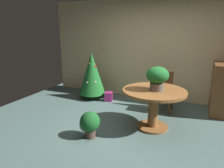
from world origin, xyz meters
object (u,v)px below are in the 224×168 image
(round_dining_table, at_px, (154,100))
(potted_plant, at_px, (90,123))
(flower_vase, at_px, (157,77))
(wooden_chair_far, at_px, (163,88))
(holiday_tree, at_px, (92,73))
(wooden_cabinet, at_px, (224,89))
(gift_box_purple, at_px, (109,97))

(round_dining_table, relative_size, potted_plant, 2.47)
(flower_vase, xyz_separation_m, wooden_chair_far, (-0.04, 1.02, -0.49))
(round_dining_table, distance_m, wooden_chair_far, 1.02)
(round_dining_table, bearing_deg, wooden_chair_far, 90.00)
(holiday_tree, xyz_separation_m, wooden_cabinet, (3.16, 0.18, -0.13))
(round_dining_table, bearing_deg, potted_plant, -138.96)
(holiday_tree, bearing_deg, wooden_chair_far, -2.53)
(wooden_chair_far, height_order, gift_box_purple, wooden_chair_far)
(round_dining_table, relative_size, wooden_chair_far, 1.28)
(round_dining_table, distance_m, gift_box_purple, 1.81)
(flower_vase, height_order, wooden_chair_far, flower_vase)
(flower_vase, bearing_deg, potted_plant, -140.51)
(gift_box_purple, bearing_deg, flower_vase, -36.45)
(wooden_chair_far, distance_m, gift_box_purple, 1.45)
(flower_vase, xyz_separation_m, gift_box_purple, (-1.44, 1.06, -0.89))
(round_dining_table, distance_m, flower_vase, 0.45)
(round_dining_table, distance_m, holiday_tree, 2.20)
(round_dining_table, relative_size, wooden_cabinet, 1.04)
(round_dining_table, xyz_separation_m, wooden_cabinet, (1.26, 1.28, 0.00))
(wooden_chair_far, distance_m, wooden_cabinet, 1.29)
(flower_vase, height_order, potted_plant, flower_vase)
(wooden_chair_far, relative_size, gift_box_purple, 3.78)
(round_dining_table, height_order, wooden_chair_far, wooden_chair_far)
(gift_box_purple, height_order, wooden_cabinet, wooden_cabinet)
(wooden_chair_far, bearing_deg, potted_plant, -116.76)
(wooden_chair_far, height_order, potted_plant, wooden_chair_far)
(round_dining_table, height_order, potted_plant, round_dining_table)
(wooden_cabinet, height_order, potted_plant, wooden_cabinet)
(round_dining_table, height_order, flower_vase, flower_vase)
(wooden_chair_far, distance_m, holiday_tree, 1.91)
(gift_box_purple, height_order, potted_plant, potted_plant)
(round_dining_table, height_order, holiday_tree, holiday_tree)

